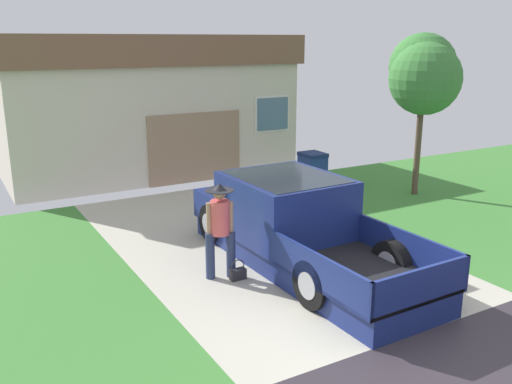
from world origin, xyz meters
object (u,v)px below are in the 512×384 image
house_with_garage (133,100)px  person_with_hat (220,226)px  wheeled_trash_bin (312,169)px  pickup_truck (291,223)px  front_yard_tree (424,73)px  handbag (238,273)px

house_with_garage → person_with_hat: bearing=-99.8°
house_with_garage → wheeled_trash_bin: size_ratio=8.72×
pickup_truck → house_with_garage: 9.95m
person_with_hat → front_yard_tree: (7.13, 2.38, 2.26)m
handbag → pickup_truck: bearing=13.8°
front_yard_tree → house_with_garage: bearing=125.6°
pickup_truck → person_with_hat: size_ratio=3.25×
pickup_truck → wheeled_trash_bin: 5.40m
pickup_truck → person_with_hat: person_with_hat is taller
handbag → person_with_hat: bearing=132.5°
person_with_hat → front_yard_tree: front_yard_tree is taller
pickup_truck → handbag: bearing=-167.1°
person_with_hat → handbag: person_with_hat is taller
person_with_hat → handbag: bearing=-30.2°
handbag → house_with_garage: house_with_garage is taller
house_with_garage → front_yard_tree: 9.35m
pickup_truck → front_yard_tree: 6.54m
handbag → wheeled_trash_bin: size_ratio=0.36×
pickup_truck → handbag: (-1.32, -0.33, -0.60)m
wheeled_trash_bin → front_yard_tree: bearing=-41.1°
pickup_truck → house_with_garage: house_with_garage is taller
person_with_hat → house_with_garage: 10.15m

